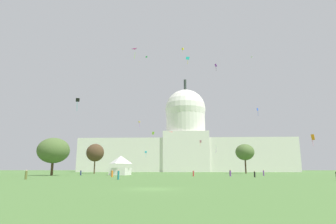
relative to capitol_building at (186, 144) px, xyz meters
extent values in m
plane|color=#4C7538|center=(-4.97, -160.06, -18.19)|extent=(800.00, 800.00, 0.00)
cube|color=silver|center=(-34.71, 0.00, -7.50)|extent=(69.41, 25.07, 21.38)
cube|color=silver|center=(34.71, 0.00, -7.50)|extent=(69.41, 25.07, 21.38)
cube|color=silver|center=(0.00, 0.00, -5.48)|extent=(29.05, 27.57, 25.42)
cylinder|color=silver|center=(0.00, 0.00, 15.45)|extent=(26.30, 26.30, 16.45)
sphere|color=silver|center=(0.00, 0.00, 23.68)|extent=(27.51, 27.51, 27.51)
cylinder|color=#2D3833|center=(0.00, 0.00, 41.27)|extent=(1.80, 1.80, 7.68)
cube|color=white|center=(-21.68, -99.39, -17.07)|extent=(5.94, 7.20, 2.24)
pyramid|color=white|center=(-21.68, -99.39, -13.46)|extent=(6.24, 7.57, 2.49)
cylinder|color=#42301E|center=(24.10, -67.45, -14.78)|extent=(0.61, 0.61, 6.82)
ellipsoid|color=#4C6633|center=(24.10, -67.45, -9.33)|extent=(10.08, 10.41, 6.80)
cylinder|color=#4C3823|center=(-38.70, -71.81, -15.01)|extent=(0.51, 0.51, 6.37)
ellipsoid|color=#4C3823|center=(-38.70, -71.81, -9.62)|extent=(8.05, 7.67, 7.34)
cylinder|color=#42301E|center=(-40.35, -106.37, -15.68)|extent=(0.71, 0.71, 5.02)
ellipsoid|color=#4C6633|center=(-40.35, -106.37, -10.93)|extent=(11.40, 10.88, 7.47)
cylinder|color=black|center=(14.30, -121.38, -17.56)|extent=(0.46, 0.46, 1.26)
sphere|color=tan|center=(14.30, -121.38, -16.83)|extent=(0.28, 0.28, 0.20)
cylinder|color=olive|center=(-30.84, -136.70, -17.45)|extent=(0.55, 0.55, 1.49)
sphere|color=beige|center=(-30.84, -136.70, -16.59)|extent=(0.31, 0.31, 0.23)
cylinder|color=#1E757A|center=(-13.69, -136.82, -17.43)|extent=(0.50, 0.50, 1.53)
sphere|color=beige|center=(-13.69, -136.82, -16.55)|extent=(0.31, 0.31, 0.22)
cylinder|color=navy|center=(-32.68, -103.71, -17.50)|extent=(0.46, 0.46, 1.39)
sphere|color=tan|center=(-32.68, -103.71, -16.68)|extent=(0.30, 0.30, 0.24)
cylinder|color=red|center=(0.60, -113.79, -17.50)|extent=(0.39, 0.39, 1.38)
sphere|color=beige|center=(0.60, -113.79, -16.71)|extent=(0.23, 0.23, 0.21)
cylinder|color=#703D93|center=(10.12, -113.22, -17.48)|extent=(0.53, 0.53, 1.42)
sphere|color=brown|center=(10.12, -113.22, -16.64)|extent=(0.32, 0.32, 0.26)
cylinder|color=orange|center=(-18.89, -120.73, -17.46)|extent=(0.64, 0.64, 1.47)
sphere|color=tan|center=(-18.89, -120.73, -16.61)|extent=(0.31, 0.31, 0.22)
cylinder|color=#703D93|center=(20.15, -107.63, -17.47)|extent=(0.47, 0.47, 1.44)
sphere|color=tan|center=(20.15, -107.63, -16.63)|extent=(0.32, 0.32, 0.23)
cube|color=white|center=(29.72, -66.72, 33.66)|extent=(0.77, 0.57, 0.82)
cube|color=green|center=(-17.97, -70.39, 33.15)|extent=(0.93, 0.72, 0.75)
cube|color=teal|center=(-0.25, -106.05, 17.42)|extent=(1.23, 0.31, 1.15)
cylinder|color=yellow|center=(-0.24, -106.05, 16.15)|extent=(0.20, 0.24, 1.54)
cube|color=orange|center=(26.03, -126.05, -9.57)|extent=(0.68, 0.68, 1.25)
cylinder|color=pink|center=(25.88, -126.05, -10.82)|extent=(0.11, 0.25, 1.24)
cube|color=#8CD133|center=(-14.23, -73.70, -1.81)|extent=(1.09, 0.65, 1.26)
cube|color=#33BCDB|center=(-23.04, -29.42, -7.17)|extent=(1.27, 1.33, 0.68)
cube|color=#33BCDB|center=(-23.04, -29.42, -6.60)|extent=(1.27, 1.33, 0.68)
cylinder|color=#33BCDB|center=(-22.87, -29.42, -8.69)|extent=(0.15, 0.07, 2.57)
cube|color=purple|center=(12.92, -70.06, 28.64)|extent=(1.13, 0.84, 1.38)
cylinder|color=black|center=(12.99, -70.06, 26.89)|extent=(0.12, 0.23, 2.17)
pyramid|color=red|center=(-6.33, -78.12, -2.35)|extent=(1.75, 1.52, 0.28)
cube|color=black|center=(-29.11, -118.98, 1.22)|extent=(0.99, 0.81, 0.94)
cylinder|color=teal|center=(-29.16, -118.98, -0.47)|extent=(0.16, 0.07, 2.42)
cube|color=yellow|center=(-1.63, -70.92, 36.09)|extent=(0.99, 0.98, 0.37)
cube|color=yellow|center=(-1.63, -70.92, 36.60)|extent=(0.99, 0.98, 0.37)
cylinder|color=yellow|center=(-1.82, -70.92, 35.09)|extent=(0.26, 0.10, 1.68)
cube|color=blue|center=(24.70, -88.89, 4.54)|extent=(0.60, 0.43, 0.97)
cylinder|color=blue|center=(24.81, -88.89, 3.11)|extent=(0.13, 0.07, 1.95)
cube|color=gold|center=(-24.30, -46.90, 7.27)|extent=(0.93, 0.93, 0.44)
cube|color=gold|center=(-24.30, -46.90, 7.69)|extent=(0.93, 0.93, 0.44)
cylinder|color=purple|center=(-24.21, -46.90, 5.88)|extent=(0.31, 0.42, 2.48)
cube|color=pink|center=(8.16, -26.77, -0.80)|extent=(1.21, 0.87, 1.30)
cylinder|color=red|center=(8.01, -26.77, -2.23)|extent=(0.07, 0.29, 1.49)
cube|color=white|center=(15.73, -37.17, -4.52)|extent=(0.54, 0.34, 0.92)
cylinder|color=purple|center=(15.64, -37.17, -6.57)|extent=(0.50, 0.35, 3.16)
pyramid|color=#D1339E|center=(-16.11, -109.74, 18.67)|extent=(1.53, 1.04, 0.20)
cylinder|color=#8CD133|center=(-16.14, -110.04, 16.87)|extent=(0.29, 0.19, 2.28)
camera|label=1|loc=(-2.06, -187.66, -16.31)|focal=29.84mm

